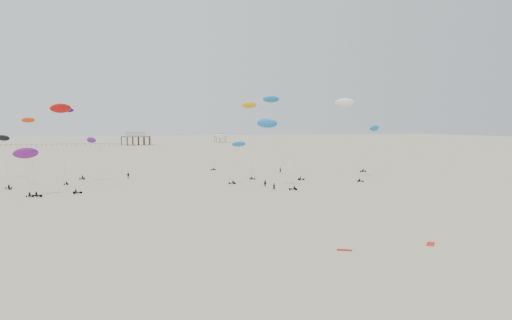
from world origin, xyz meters
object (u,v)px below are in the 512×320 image
object	(u,v)px
pavilion_main	(136,139)
pavilion_small	(220,138)
rig_3	(249,115)
spectator_0	(274,190)
rig_6	(237,152)

from	to	relation	value
pavilion_main	pavilion_small	bearing A→B (deg)	23.20
rig_3	spectator_0	world-z (taller)	rig_3
pavilion_main	pavilion_small	distance (m)	76.16
rig_6	spectator_0	world-z (taller)	rig_6
pavilion_small	rig_3	size ratio (longest dim) A/B	0.40
rig_3	rig_6	xyz separation A→B (m)	(-5.64, -7.33, -10.28)
rig_6	rig_3	bearing A→B (deg)	-40.63
pavilion_small	spectator_0	world-z (taller)	pavilion_small
spectator_0	pavilion_small	bearing A→B (deg)	-84.31
pavilion_main	rig_6	size ratio (longest dim) A/B	1.41
pavilion_small	rig_3	bearing A→B (deg)	-101.38
pavilion_small	spectator_0	distance (m)	299.11
pavilion_main	spectator_0	distance (m)	264.15
pavilion_main	spectator_0	bearing A→B (deg)	-87.01
pavilion_small	rig_6	distance (m)	276.56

